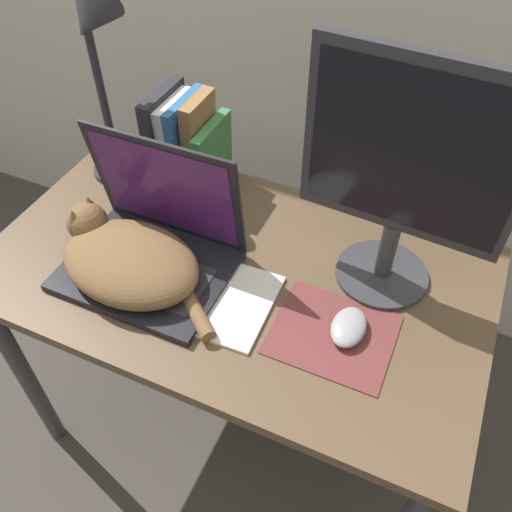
% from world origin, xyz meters
% --- Properties ---
extents(desk, '(1.11, 0.64, 0.72)m').
position_xyz_m(desk, '(0.00, 0.32, 0.63)').
color(desk, brown).
rests_on(desk, ground_plane).
extents(laptop, '(0.36, 0.27, 0.29)m').
position_xyz_m(laptop, '(-0.17, 0.26, 0.77)').
color(laptop, black).
rests_on(laptop, desk).
extents(cat, '(0.42, 0.25, 0.13)m').
position_xyz_m(cat, '(-0.20, 0.21, 0.77)').
color(cat, brown).
rests_on(cat, desk).
extents(external_monitor, '(0.40, 0.20, 0.51)m').
position_xyz_m(external_monitor, '(0.30, 0.43, 1.00)').
color(external_monitor, '#333338').
rests_on(external_monitor, desk).
extents(mousepad, '(0.24, 0.20, 0.00)m').
position_xyz_m(mousepad, '(0.26, 0.24, 0.72)').
color(mousepad, brown).
rests_on(mousepad, desk).
extents(computer_mouse, '(0.07, 0.10, 0.03)m').
position_xyz_m(computer_mouse, '(0.28, 0.26, 0.74)').
color(computer_mouse, '#99999E').
rests_on(computer_mouse, mousepad).
extents(book_row, '(0.16, 0.17, 0.25)m').
position_xyz_m(book_row, '(-0.24, 0.55, 0.84)').
color(book_row, '#232328').
rests_on(book_row, desk).
extents(desk_lamp, '(0.17, 0.17, 0.50)m').
position_xyz_m(desk_lamp, '(-0.40, 0.48, 1.06)').
color(desk_lamp, '#28282D').
rests_on(desk_lamp, desk).
extents(notepad, '(0.20, 0.22, 0.01)m').
position_xyz_m(notepad, '(0.02, 0.23, 0.72)').
color(notepad, silver).
rests_on(notepad, desk).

